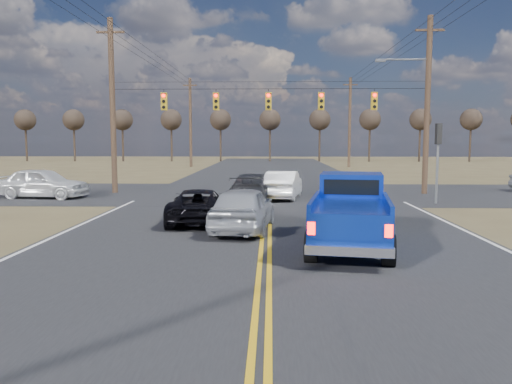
{
  "coord_description": "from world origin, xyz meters",
  "views": [
    {
      "loc": [
        0.15,
        -10.85,
        3.14
      ],
      "look_at": [
        -0.31,
        4.62,
        1.5
      ],
      "focal_mm": 35.0,
      "sensor_mm": 36.0,
      "label": 1
    }
  ],
  "objects_px": {
    "silver_suv": "(243,208)",
    "white_car_queue": "(283,185)",
    "dgrey_car_queue": "(253,187)",
    "cross_car_west": "(43,183)",
    "black_suv": "(199,206)",
    "pickup_truck": "(351,213)"
  },
  "relations": [
    {
      "from": "cross_car_west",
      "to": "pickup_truck",
      "type": "bearing_deg",
      "value": -122.16
    },
    {
      "from": "silver_suv",
      "to": "black_suv",
      "type": "relative_size",
      "value": 0.99
    },
    {
      "from": "pickup_truck",
      "to": "silver_suv",
      "type": "xyz_separation_m",
      "value": [
        -3.26,
        2.6,
        -0.23
      ]
    },
    {
      "from": "dgrey_car_queue",
      "to": "pickup_truck",
      "type": "bearing_deg",
      "value": 111.02
    },
    {
      "from": "silver_suv",
      "to": "white_car_queue",
      "type": "distance_m",
      "value": 9.55
    },
    {
      "from": "pickup_truck",
      "to": "black_suv",
      "type": "xyz_separation_m",
      "value": [
        -5.02,
        4.23,
        -0.37
      ]
    },
    {
      "from": "dgrey_car_queue",
      "to": "white_car_queue",
      "type": "bearing_deg",
      "value": -155.62
    },
    {
      "from": "white_car_queue",
      "to": "silver_suv",
      "type": "bearing_deg",
      "value": 89.49
    },
    {
      "from": "silver_suv",
      "to": "white_car_queue",
      "type": "relative_size",
      "value": 1.02
    },
    {
      "from": "dgrey_car_queue",
      "to": "cross_car_west",
      "type": "height_order",
      "value": "cross_car_west"
    },
    {
      "from": "white_car_queue",
      "to": "dgrey_car_queue",
      "type": "relative_size",
      "value": 0.94
    },
    {
      "from": "black_suv",
      "to": "cross_car_west",
      "type": "relative_size",
      "value": 0.97
    },
    {
      "from": "pickup_truck",
      "to": "black_suv",
      "type": "distance_m",
      "value": 6.58
    },
    {
      "from": "pickup_truck",
      "to": "cross_car_west",
      "type": "relative_size",
      "value": 1.22
    },
    {
      "from": "black_suv",
      "to": "dgrey_car_queue",
      "type": "xyz_separation_m",
      "value": [
        1.77,
        7.23,
        0.05
      ]
    },
    {
      "from": "white_car_queue",
      "to": "cross_car_west",
      "type": "xyz_separation_m",
      "value": [
        -12.85,
        -0.19,
        0.08
      ]
    },
    {
      "from": "silver_suv",
      "to": "cross_car_west",
      "type": "bearing_deg",
      "value": -33.23
    },
    {
      "from": "pickup_truck",
      "to": "black_suv",
      "type": "bearing_deg",
      "value": 149.32
    },
    {
      "from": "pickup_truck",
      "to": "dgrey_car_queue",
      "type": "xyz_separation_m",
      "value": [
        -3.26,
        11.46,
        -0.32
      ]
    },
    {
      "from": "pickup_truck",
      "to": "cross_car_west",
      "type": "height_order",
      "value": "pickup_truck"
    },
    {
      "from": "silver_suv",
      "to": "cross_car_west",
      "type": "xyz_separation_m",
      "value": [
        -11.25,
        9.23,
        0.04
      ]
    },
    {
      "from": "pickup_truck",
      "to": "dgrey_car_queue",
      "type": "distance_m",
      "value": 11.92
    }
  ]
}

